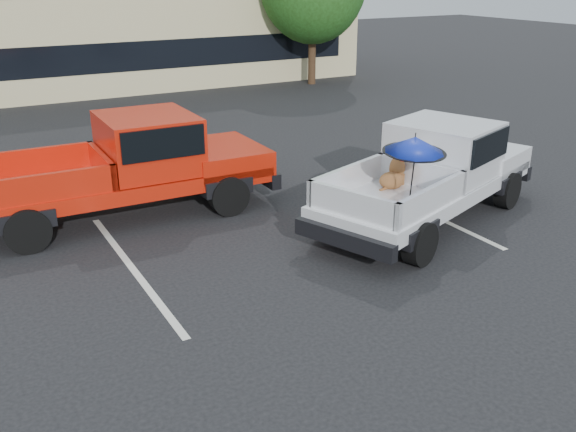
# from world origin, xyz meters

# --- Properties ---
(ground) EXTENTS (90.00, 90.00, 0.00)m
(ground) POSITION_xyz_m (0.00, 0.00, 0.00)
(ground) COLOR black
(ground) RESTS_ON ground
(stripe_left) EXTENTS (0.12, 5.00, 0.01)m
(stripe_left) POSITION_xyz_m (-3.00, 2.00, 0.00)
(stripe_left) COLOR silver
(stripe_left) RESTS_ON ground
(stripe_right) EXTENTS (0.12, 5.00, 0.01)m
(stripe_right) POSITION_xyz_m (3.00, 2.00, 0.00)
(stripe_right) COLOR silver
(stripe_right) RESTS_ON ground
(motel_building) EXTENTS (20.40, 8.40, 6.30)m
(motel_building) POSITION_xyz_m (2.00, 20.99, 3.21)
(motel_building) COLOR #CCBB88
(motel_building) RESTS_ON ground
(silver_pickup) EXTENTS (6.02, 3.81, 2.06)m
(silver_pickup) POSITION_xyz_m (2.98, 1.41, 1.05)
(silver_pickup) COLOR black
(silver_pickup) RESTS_ON ground
(red_pickup) EXTENTS (6.06, 2.32, 1.99)m
(red_pickup) POSITION_xyz_m (-1.99, 4.49, 1.09)
(red_pickup) COLOR black
(red_pickup) RESTS_ON ground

